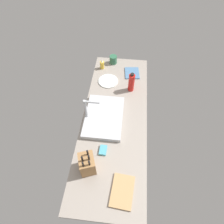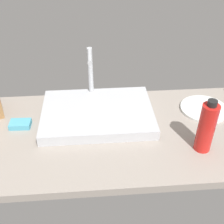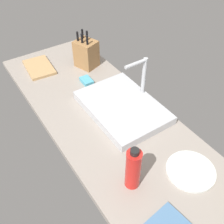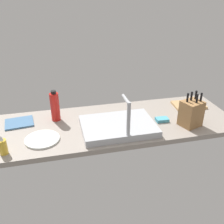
{
  "view_description": "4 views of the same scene",
  "coord_description": "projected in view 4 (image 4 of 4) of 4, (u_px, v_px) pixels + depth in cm",
  "views": [
    {
      "loc": [
        -106.77,
        -8.91,
        156.43
      ],
      "look_at": [
        1.29,
        2.87,
        9.91
      ],
      "focal_mm": 30.72,
      "sensor_mm": 36.0,
      "label": 1
    },
    {
      "loc": [
        -4.13,
        -95.53,
        83.33
      ],
      "look_at": [
        3.61,
        1.2,
        12.82
      ],
      "focal_mm": 46.32,
      "sensor_mm": 36.0,
      "label": 2
    },
    {
      "loc": [
        86.08,
        -55.58,
        104.9
      ],
      "look_at": [
        3.62,
        -0.64,
        12.25
      ],
      "focal_mm": 42.43,
      "sensor_mm": 36.0,
      "label": 3
    },
    {
      "loc": [
        36.6,
        155.83,
        92.72
      ],
      "look_at": [
        -0.19,
        1.13,
        12.45
      ],
      "focal_mm": 40.73,
      "sensor_mm": 36.0,
      "label": 4
    }
  ],
  "objects": [
    {
      "name": "faucet",
      "position": [
        128.0,
        118.0,
        1.55
      ],
      "size": [
        5.5,
        14.34,
        27.17
      ],
      "color": "#B7BABF",
      "rests_on": "countertop_slab"
    },
    {
      "name": "cutting_board",
      "position": [
        189.0,
        105.0,
        2.08
      ],
      "size": [
        26.36,
        18.47,
        1.8
      ],
      "primitive_type": "cube",
      "rotation": [
        0.0,
        0.0,
        -0.08
      ],
      "color": "tan",
      "rests_on": "countertop_slab"
    },
    {
      "name": "soap_bottle",
      "position": [
        3.0,
        146.0,
        1.47
      ],
      "size": [
        4.9,
        4.9,
        12.11
      ],
      "color": "gold",
      "rests_on": "countertop_slab"
    },
    {
      "name": "dish_towel",
      "position": [
        19.0,
        123.0,
        1.81
      ],
      "size": [
        21.01,
        18.34,
        1.2
      ],
      "primitive_type": "cube",
      "rotation": [
        0.0,
        0.0,
        0.12
      ],
      "color": "teal",
      "rests_on": "countertop_slab"
    },
    {
      "name": "sink_basin",
      "position": [
        118.0,
        126.0,
        1.74
      ],
      "size": [
        49.69,
        35.54,
        4.66
      ],
      "primitive_type": "cube",
      "color": "#B7BABF",
      "rests_on": "countertop_slab"
    },
    {
      "name": "countertop_slab",
      "position": [
        111.0,
        125.0,
        1.84
      ],
      "size": [
        180.11,
        62.31,
        3.5
      ],
      "primitive_type": "cube",
      "color": "gray",
      "rests_on": "ground"
    },
    {
      "name": "dinner_plate",
      "position": [
        42.0,
        139.0,
        1.62
      ],
      "size": [
        22.22,
        22.22,
        1.2
      ],
      "primitive_type": "cylinder",
      "color": "silver",
      "rests_on": "countertop_slab"
    },
    {
      "name": "dish_sponge",
      "position": [
        162.0,
        120.0,
        1.84
      ],
      "size": [
        9.2,
        6.3,
        2.4
      ],
      "primitive_type": "cube",
      "rotation": [
        0.0,
        0.0,
        -0.03
      ],
      "color": "#4CA3BC",
      "rests_on": "countertop_slab"
    },
    {
      "name": "knife_block",
      "position": [
        191.0,
        113.0,
        1.76
      ],
      "size": [
        16.63,
        15.54,
        24.31
      ],
      "rotation": [
        0.0,
        0.0,
        0.34
      ],
      "color": "#9E7042",
      "rests_on": "countertop_slab"
    },
    {
      "name": "water_bottle",
      "position": [
        55.0,
        107.0,
        1.82
      ],
      "size": [
        6.51,
        6.51,
        22.89
      ],
      "color": "red",
      "rests_on": "countertop_slab"
    }
  ]
}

